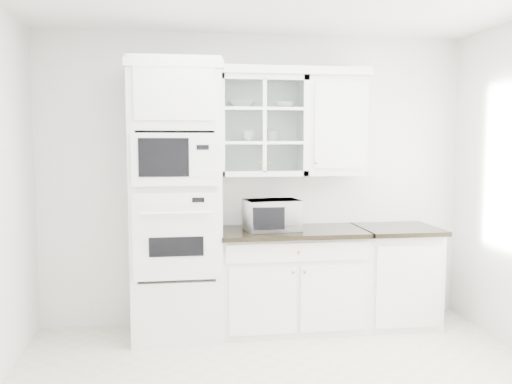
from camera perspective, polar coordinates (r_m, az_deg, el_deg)
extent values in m
cube|color=white|center=(5.11, 0.01, 1.30)|extent=(4.00, 0.02, 2.70)
cube|color=white|center=(4.76, -8.42, -0.88)|extent=(0.76, 0.65, 2.40)
cube|color=white|center=(4.46, -8.39, -4.67)|extent=(0.70, 0.03, 0.72)
cube|color=black|center=(4.46, -8.37, -5.72)|extent=(0.44, 0.01, 0.16)
cube|color=white|center=(4.40, -8.50, 3.37)|extent=(0.70, 0.03, 0.43)
cube|color=black|center=(4.38, -9.68, 3.61)|extent=(0.40, 0.01, 0.31)
cube|color=white|center=(5.03, 3.69, -9.31)|extent=(1.30, 0.60, 0.88)
cube|color=#2E2816|center=(4.90, 3.81, -4.20)|extent=(1.32, 0.67, 0.04)
cube|color=white|center=(5.32, 14.42, -8.65)|extent=(0.70, 0.60, 0.88)
cube|color=#2E2816|center=(5.19, 14.69, -3.81)|extent=(0.72, 0.67, 0.04)
cube|color=white|center=(4.95, 0.61, 6.96)|extent=(0.80, 0.33, 0.90)
cube|color=white|center=(4.95, 0.61, 5.22)|extent=(0.74, 0.29, 0.02)
cube|color=white|center=(4.96, 0.61, 8.69)|extent=(0.74, 0.29, 0.02)
cube|color=white|center=(5.10, 8.19, 6.86)|extent=(0.55, 0.33, 0.90)
cube|color=white|center=(4.95, -0.57, 12.59)|extent=(2.14, 0.38, 0.07)
imported|color=white|center=(4.84, 1.68, -2.42)|extent=(0.52, 0.45, 0.27)
imported|color=white|center=(4.92, -1.55, 9.18)|extent=(0.27, 0.27, 0.06)
imported|color=white|center=(4.98, 3.00, 9.11)|extent=(0.21, 0.21, 0.06)
imported|color=white|center=(4.92, -0.77, 5.91)|extent=(0.15, 0.15, 0.10)
imported|color=white|center=(4.97, 1.76, 5.90)|extent=(0.12, 0.12, 0.10)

